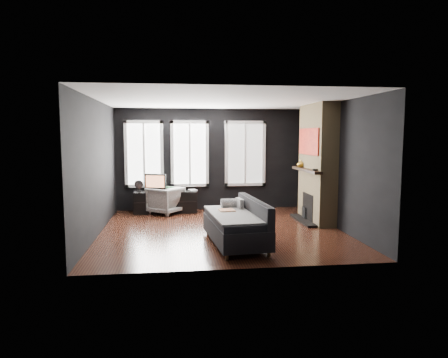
{
  "coord_description": "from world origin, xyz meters",
  "views": [
    {
      "loc": [
        -0.97,
        -8.21,
        1.98
      ],
      "look_at": [
        0.1,
        0.3,
        1.05
      ],
      "focal_mm": 32.0,
      "sensor_mm": 36.0,
      "label": 1
    }
  ],
  "objects": [
    {
      "name": "ceiling",
      "position": [
        0.0,
        0.0,
        2.7
      ],
      "size": [
        5.0,
        5.0,
        0.0
      ],
      "primitive_type": "plane",
      "color": "white",
      "rests_on": "ground"
    },
    {
      "name": "wall_left",
      "position": [
        -2.5,
        0.0,
        1.35
      ],
      "size": [
        0.02,
        5.0,
        2.7
      ],
      "primitive_type": "cube",
      "color": "black",
      "rests_on": "ground"
    },
    {
      "name": "windows",
      "position": [
        -0.45,
        2.46,
        2.38
      ],
      "size": [
        4.0,
        0.16,
        1.76
      ],
      "primitive_type": null,
      "color": "white",
      "rests_on": "wall_back"
    },
    {
      "name": "media_console",
      "position": [
        -1.2,
        2.12,
        0.28
      ],
      "size": [
        1.61,
        0.51,
        0.55
      ],
      "primitive_type": null,
      "rotation": [
        0.0,
        0.0,
        0.0
      ],
      "color": "black",
      "rests_on": "floor"
    },
    {
      "name": "fireplace",
      "position": [
        2.3,
        0.6,
        1.35
      ],
      "size": [
        0.7,
        1.62,
        2.7
      ],
      "primitive_type": null,
      "color": "#93724C",
      "rests_on": "floor"
    },
    {
      "name": "book",
      "position": [
        -0.58,
        2.17,
        0.68
      ],
      "size": [
        0.18,
        0.07,
        0.25
      ],
      "primitive_type": "imported",
      "rotation": [
        0.0,
        0.0,
        0.3
      ],
      "color": "#A99B88",
      "rests_on": "media_console"
    },
    {
      "name": "mug",
      "position": [
        -0.77,
        2.04,
        0.62
      ],
      "size": [
        0.15,
        0.13,
        0.13
      ],
      "primitive_type": "imported",
      "rotation": [
        0.0,
        0.0,
        -0.25
      ],
      "color": "orange",
      "rests_on": "media_console"
    },
    {
      "name": "storage_box",
      "position": [
        -1.08,
        2.11,
        0.61
      ],
      "size": [
        0.23,
        0.18,
        0.11
      ],
      "primitive_type": "cube",
      "rotation": [
        0.0,
        0.0,
        -0.24
      ],
      "color": "#266F38",
      "rests_on": "media_console"
    },
    {
      "name": "mantel_vase",
      "position": [
        2.05,
        1.05,
        1.31
      ],
      "size": [
        0.21,
        0.21,
        0.17
      ],
      "primitive_type": "imported",
      "rotation": [
        0.0,
        0.0,
        0.25
      ],
      "color": "gold",
      "rests_on": "fireplace"
    },
    {
      "name": "desk_fan",
      "position": [
        -1.87,
        2.12,
        0.71
      ],
      "size": [
        0.24,
        0.24,
        0.32
      ],
      "primitive_type": null,
      "rotation": [
        0.0,
        0.0,
        0.08
      ],
      "color": "gray",
      "rests_on": "media_console"
    },
    {
      "name": "floor",
      "position": [
        0.0,
        0.0,
        0.0
      ],
      "size": [
        5.0,
        5.0,
        0.0
      ],
      "primitive_type": "plane",
      "color": "black",
      "rests_on": "ground"
    },
    {
      "name": "wall_right",
      "position": [
        2.5,
        0.0,
        1.35
      ],
      "size": [
        0.02,
        5.0,
        2.7
      ],
      "primitive_type": "cube",
      "color": "black",
      "rests_on": "ground"
    },
    {
      "name": "wall_back",
      "position": [
        0.0,
        2.5,
        1.35
      ],
      "size": [
        5.0,
        0.02,
        2.7
      ],
      "primitive_type": "cube",
      "color": "black",
      "rests_on": "ground"
    },
    {
      "name": "sofa",
      "position": [
        0.13,
        -1.14,
        0.41
      ],
      "size": [
        1.13,
        2.0,
        0.83
      ],
      "primitive_type": null,
      "rotation": [
        0.0,
        0.0,
        0.09
      ],
      "color": "#242427",
      "rests_on": "floor"
    },
    {
      "name": "mantel_clock",
      "position": [
        2.05,
        0.05,
        1.25
      ],
      "size": [
        0.14,
        0.14,
        0.04
      ],
      "primitive_type": "cylinder",
      "rotation": [
        0.0,
        0.0,
        0.27
      ],
      "color": "black",
      "rests_on": "fireplace"
    },
    {
      "name": "armchair",
      "position": [
        -1.2,
        1.95,
        0.38
      ],
      "size": [
        1.0,
        1.01,
        0.76
      ],
      "primitive_type": "imported",
      "rotation": [
        0.0,
        0.0,
        -2.26
      ],
      "color": "silver",
      "rests_on": "floor"
    },
    {
      "name": "monitor",
      "position": [
        -1.45,
        2.15,
        0.81
      ],
      "size": [
        0.59,
        0.3,
        0.51
      ],
      "primitive_type": null,
      "rotation": [
        0.0,
        0.0,
        -0.33
      ],
      "color": "black",
      "rests_on": "media_console"
    },
    {
      "name": "stripe_pillow",
      "position": [
        0.29,
        -0.63,
        0.6
      ],
      "size": [
        0.11,
        0.34,
        0.34
      ],
      "primitive_type": "cube",
      "rotation": [
        0.0,
        0.0,
        0.1
      ],
      "color": "gray",
      "rests_on": "sofa"
    }
  ]
}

